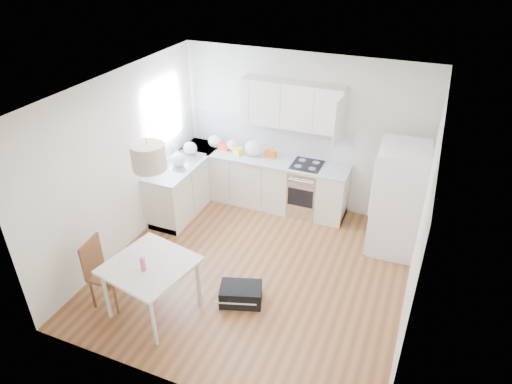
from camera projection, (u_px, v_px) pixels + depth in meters
floor at (255, 270)px, 6.70m from camera, size 4.20×4.20×0.00m
ceiling at (255, 92)px, 5.33m from camera, size 4.20×4.20×0.00m
wall_back at (302, 133)px, 7.69m from camera, size 4.20×0.00×4.20m
wall_left at (123, 164)px, 6.70m from camera, size 0.00×4.20×4.20m
wall_right at (421, 225)px, 5.33m from camera, size 0.00×4.20×4.20m
window_glassblock at (163, 112)px, 7.41m from camera, size 0.02×1.00×1.00m
cabinets_back at (262, 181)px, 8.10m from camera, size 3.00×0.60×0.88m
cabinets_left at (186, 184)px, 8.02m from camera, size 0.60×1.80×0.88m
counter_back at (263, 158)px, 7.87m from camera, size 3.02×0.64×0.04m
counter_left at (184, 161)px, 7.78m from camera, size 0.64×1.82×0.04m
backsplash_back at (269, 135)px, 7.95m from camera, size 3.00×0.01×0.58m
backsplash_left at (168, 141)px, 7.72m from camera, size 0.01×1.80×0.58m
upper_cabinets at (292, 105)px, 7.34m from camera, size 1.70×0.32×0.75m
range_oven at (306, 190)px, 7.84m from camera, size 0.50×0.61×0.88m
sink at (183, 161)px, 7.74m from camera, size 0.50×0.80×0.16m
refrigerator at (399, 200)px, 6.79m from camera, size 0.87×0.90×1.70m
dining_table at (150, 269)px, 5.67m from camera, size 1.15×1.15×0.77m
dining_chair at (108, 273)px, 5.91m from camera, size 0.44×0.44×0.96m
drink_bottle at (143, 263)px, 5.48m from camera, size 0.08×0.08×0.22m
gym_bag at (241, 294)px, 6.08m from camera, size 0.64×0.51×0.25m
pendant_lamp at (149, 157)px, 5.01m from camera, size 0.39×0.39×0.30m
grocery_bag_a at (215, 141)px, 8.16m from camera, size 0.25×0.21×0.22m
grocery_bag_b at (232, 145)px, 8.05m from camera, size 0.21×0.18×0.19m
grocery_bag_c at (253, 148)px, 7.84m from camera, size 0.31×0.27×0.28m
grocery_bag_d at (190, 148)px, 7.92m from camera, size 0.25×0.21×0.22m
grocery_bag_e at (178, 159)px, 7.53m from camera, size 0.25×0.22×0.23m
snack_orange at (271, 154)px, 7.84m from camera, size 0.19×0.13×0.12m
snack_yellow at (238, 151)px, 7.92m from camera, size 0.20×0.17×0.12m
snack_red at (224, 147)px, 8.08m from camera, size 0.18×0.11×0.12m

